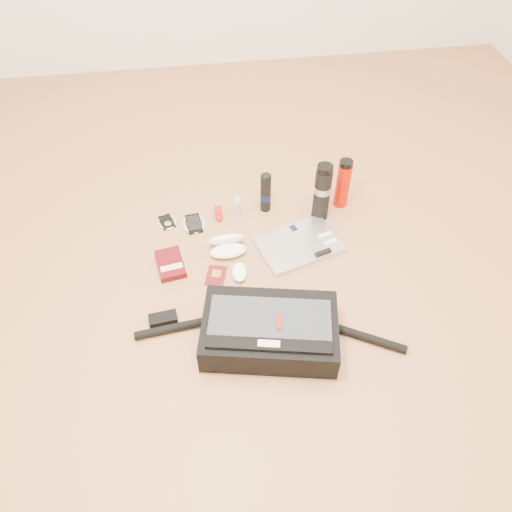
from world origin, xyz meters
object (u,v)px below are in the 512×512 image
book (171,264)px  thermos_red (343,184)px  laptop (299,244)px  thermos_black (322,192)px  messenger_bag (269,330)px

book → thermos_red: bearing=9.9°
laptop → thermos_black: (0.14, 0.18, 0.14)m
messenger_bag → laptop: (0.22, 0.48, -0.05)m
book → thermos_black: thermos_black is taller
messenger_bag → thermos_red: thermos_red is taller
laptop → book: laptop is taller
book → thermos_red: (0.84, 0.29, 0.11)m
thermos_black → thermos_red: (0.12, 0.07, -0.02)m
messenger_bag → book: 0.57m
book → thermos_black: size_ratio=0.63×
laptop → thermos_red: size_ratio=1.61×
thermos_black → book: bearing=-163.1°
book → messenger_bag: bearing=-59.7°
messenger_bag → thermos_black: (0.36, 0.66, 0.09)m
messenger_bag → laptop: size_ratio=2.48×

